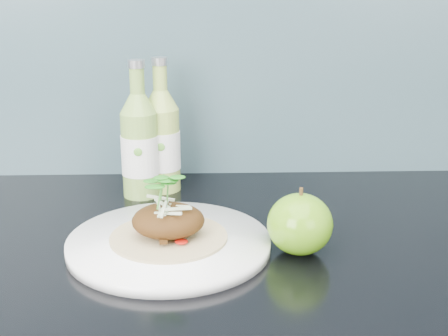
{
  "coord_description": "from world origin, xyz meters",
  "views": [
    {
      "loc": [
        0.04,
        0.83,
        1.28
      ],
      "look_at": [
        0.07,
        1.7,
        1.0
      ],
      "focal_mm": 50.0,
      "sensor_mm": 36.0,
      "label": 1
    }
  ],
  "objects_px": {
    "dinner_plate": "(169,243)",
    "green_apple": "(300,224)",
    "cider_bottle_left": "(140,146)",
    "cider_bottle_right": "(162,141)"
  },
  "relations": [
    {
      "from": "green_apple",
      "to": "cider_bottle_right",
      "type": "relative_size",
      "value": 0.41
    },
    {
      "from": "cider_bottle_left",
      "to": "dinner_plate",
      "type": "bearing_deg",
      "value": -50.98
    },
    {
      "from": "dinner_plate",
      "to": "cider_bottle_left",
      "type": "relative_size",
      "value": 1.22
    },
    {
      "from": "dinner_plate",
      "to": "cider_bottle_left",
      "type": "bearing_deg",
      "value": 104.84
    },
    {
      "from": "dinner_plate",
      "to": "green_apple",
      "type": "xyz_separation_m",
      "value": [
        0.18,
        -0.02,
        0.03
      ]
    },
    {
      "from": "cider_bottle_left",
      "to": "cider_bottle_right",
      "type": "height_order",
      "value": "same"
    },
    {
      "from": "green_apple",
      "to": "cider_bottle_left",
      "type": "relative_size",
      "value": 0.41
    },
    {
      "from": "green_apple",
      "to": "cider_bottle_left",
      "type": "height_order",
      "value": "cider_bottle_left"
    },
    {
      "from": "cider_bottle_left",
      "to": "green_apple",
      "type": "bearing_deg",
      "value": -20.79
    },
    {
      "from": "dinner_plate",
      "to": "green_apple",
      "type": "height_order",
      "value": "green_apple"
    }
  ]
}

